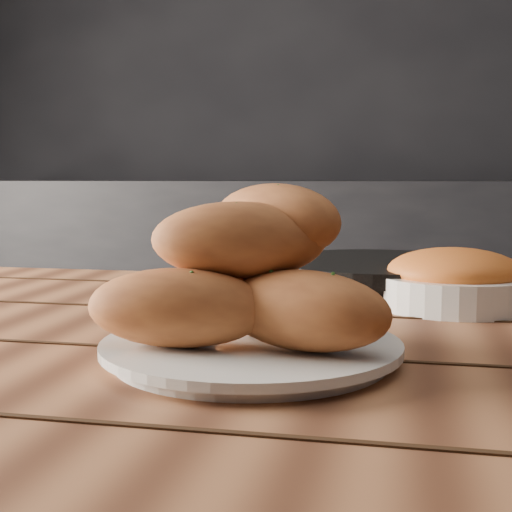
{
  "coord_description": "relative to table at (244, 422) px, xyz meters",
  "views": [
    {
      "loc": [
        0.1,
        -0.68,
        0.91
      ],
      "look_at": [
        -0.04,
        -0.07,
        0.84
      ],
      "focal_mm": 50.0,
      "sensor_mm": 36.0,
      "label": 1
    }
  ],
  "objects": [
    {
      "name": "table",
      "position": [
        0.0,
        0.0,
        0.0
      ],
      "size": [
        1.49,
        0.86,
        0.75
      ],
      "color": "#995D39",
      "rests_on": "ground"
    },
    {
      "name": "bowl",
      "position": [
        0.22,
        0.18,
        0.13
      ],
      "size": [
        0.19,
        0.19,
        0.07
      ],
      "color": "white",
      "rests_on": "table"
    },
    {
      "name": "back_wall",
      "position": [
        0.07,
        1.97,
        0.7
      ],
      "size": [
        4.0,
        0.04,
        2.7
      ],
      "primitive_type": "cube",
      "color": "black",
      "rests_on": "ground"
    },
    {
      "name": "skillet",
      "position": [
        0.13,
        0.28,
        0.12
      ],
      "size": [
        0.42,
        0.3,
        0.05
      ],
      "color": "black",
      "rests_on": "table"
    },
    {
      "name": "bread_rolls",
      "position": [
        0.03,
        -0.12,
        0.18
      ],
      "size": [
        0.27,
        0.22,
        0.14
      ],
      "color": "#BA6833",
      "rests_on": "plate"
    },
    {
      "name": "counter",
      "position": [
        0.07,
        1.67,
        -0.2
      ],
      "size": [
        2.8,
        0.6,
        0.9
      ],
      "primitive_type": "cube",
      "color": "black",
      "rests_on": "ground"
    },
    {
      "name": "plate",
      "position": [
        0.04,
        -0.12,
        0.11
      ],
      "size": [
        0.26,
        0.26,
        0.02
      ],
      "color": "silver",
      "rests_on": "table"
    }
  ]
}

